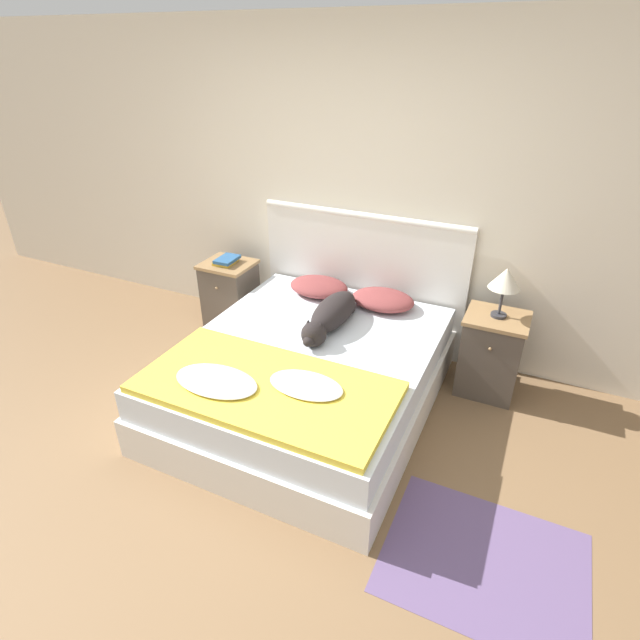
{
  "coord_description": "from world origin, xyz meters",
  "views": [
    {
      "loc": [
        1.45,
        -1.59,
        2.34
      ],
      "look_at": [
        0.12,
        1.23,
        0.6
      ],
      "focal_mm": 28.0,
      "sensor_mm": 36.0,
      "label": 1
    }
  ],
  "objects_px": {
    "nightstand_left": "(231,295)",
    "nightstand_right": "(491,354)",
    "dog": "(331,315)",
    "bed": "(308,375)",
    "pillow_left": "(319,287)",
    "book_stack": "(226,260)",
    "table_lamp": "(505,280)",
    "pillow_right": "(383,300)"
  },
  "relations": [
    {
      "from": "pillow_left",
      "to": "pillow_right",
      "type": "bearing_deg",
      "value": 0.0
    },
    {
      "from": "bed",
      "to": "pillow_left",
      "type": "distance_m",
      "value": 0.88
    },
    {
      "from": "nightstand_right",
      "to": "book_stack",
      "type": "distance_m",
      "value": 2.33
    },
    {
      "from": "bed",
      "to": "book_stack",
      "type": "height_order",
      "value": "book_stack"
    },
    {
      "from": "book_stack",
      "to": "table_lamp",
      "type": "xyz_separation_m",
      "value": [
        2.3,
        0.01,
        0.26
      ]
    },
    {
      "from": "nightstand_left",
      "to": "nightstand_right",
      "type": "distance_m",
      "value": 2.3
    },
    {
      "from": "nightstand_left",
      "to": "pillow_right",
      "type": "relative_size",
      "value": 1.28
    },
    {
      "from": "dog",
      "to": "table_lamp",
      "type": "xyz_separation_m",
      "value": [
        1.11,
        0.42,
        0.33
      ]
    },
    {
      "from": "table_lamp",
      "to": "pillow_right",
      "type": "bearing_deg",
      "value": 177.24
    },
    {
      "from": "pillow_right",
      "to": "dog",
      "type": "xyz_separation_m",
      "value": [
        -0.24,
        -0.46,
        0.03
      ]
    },
    {
      "from": "book_stack",
      "to": "table_lamp",
      "type": "height_order",
      "value": "table_lamp"
    },
    {
      "from": "table_lamp",
      "to": "dog",
      "type": "bearing_deg",
      "value": -159.35
    },
    {
      "from": "nightstand_left",
      "to": "table_lamp",
      "type": "distance_m",
      "value": 2.38
    },
    {
      "from": "nightstand_left",
      "to": "dog",
      "type": "distance_m",
      "value": 1.29
    },
    {
      "from": "nightstand_left",
      "to": "table_lamp",
      "type": "relative_size",
      "value": 1.73
    },
    {
      "from": "nightstand_left",
      "to": "book_stack",
      "type": "height_order",
      "value": "book_stack"
    },
    {
      "from": "nightstand_left",
      "to": "table_lamp",
      "type": "xyz_separation_m",
      "value": [
        2.3,
        0.01,
        0.6
      ]
    },
    {
      "from": "dog",
      "to": "pillow_right",
      "type": "bearing_deg",
      "value": 62.21
    },
    {
      "from": "pillow_left",
      "to": "pillow_right",
      "type": "relative_size",
      "value": 1.0
    },
    {
      "from": "nightstand_right",
      "to": "table_lamp",
      "type": "distance_m",
      "value": 0.6
    },
    {
      "from": "book_stack",
      "to": "pillow_right",
      "type": "bearing_deg",
      "value": 2.25
    },
    {
      "from": "nightstand_right",
      "to": "pillow_left",
      "type": "xyz_separation_m",
      "value": [
        -1.43,
        0.05,
        0.24
      ]
    },
    {
      "from": "book_stack",
      "to": "dog",
      "type": "bearing_deg",
      "value": -18.82
    },
    {
      "from": "bed",
      "to": "table_lamp",
      "type": "relative_size",
      "value": 5.46
    },
    {
      "from": "book_stack",
      "to": "pillow_left",
      "type": "bearing_deg",
      "value": 3.7
    },
    {
      "from": "nightstand_left",
      "to": "pillow_left",
      "type": "bearing_deg",
      "value": 3.13
    },
    {
      "from": "nightstand_right",
      "to": "pillow_right",
      "type": "bearing_deg",
      "value": 176.87
    },
    {
      "from": "nightstand_right",
      "to": "table_lamp",
      "type": "height_order",
      "value": "table_lamp"
    },
    {
      "from": "pillow_right",
      "to": "dog",
      "type": "distance_m",
      "value": 0.52
    },
    {
      "from": "pillow_right",
      "to": "book_stack",
      "type": "height_order",
      "value": "book_stack"
    },
    {
      "from": "pillow_right",
      "to": "dog",
      "type": "height_order",
      "value": "dog"
    },
    {
      "from": "dog",
      "to": "table_lamp",
      "type": "distance_m",
      "value": 1.23
    },
    {
      "from": "dog",
      "to": "table_lamp",
      "type": "bearing_deg",
      "value": 20.65
    },
    {
      "from": "table_lamp",
      "to": "nightstand_left",
      "type": "bearing_deg",
      "value": -179.86
    },
    {
      "from": "pillow_left",
      "to": "book_stack",
      "type": "xyz_separation_m",
      "value": [
        -0.87,
        -0.06,
        0.1
      ]
    },
    {
      "from": "pillow_left",
      "to": "dog",
      "type": "relative_size",
      "value": 0.59
    },
    {
      "from": "bed",
      "to": "pillow_left",
      "type": "height_order",
      "value": "pillow_left"
    },
    {
      "from": "bed",
      "to": "table_lamp",
      "type": "bearing_deg",
      "value": 32.38
    },
    {
      "from": "bed",
      "to": "pillow_left",
      "type": "xyz_separation_m",
      "value": [
        -0.28,
        0.77,
        0.32
      ]
    },
    {
      "from": "nightstand_right",
      "to": "table_lamp",
      "type": "bearing_deg",
      "value": 90.0
    },
    {
      "from": "nightstand_right",
      "to": "dog",
      "type": "height_order",
      "value": "dog"
    },
    {
      "from": "nightstand_right",
      "to": "pillow_left",
      "type": "bearing_deg",
      "value": 178.1
    }
  ]
}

